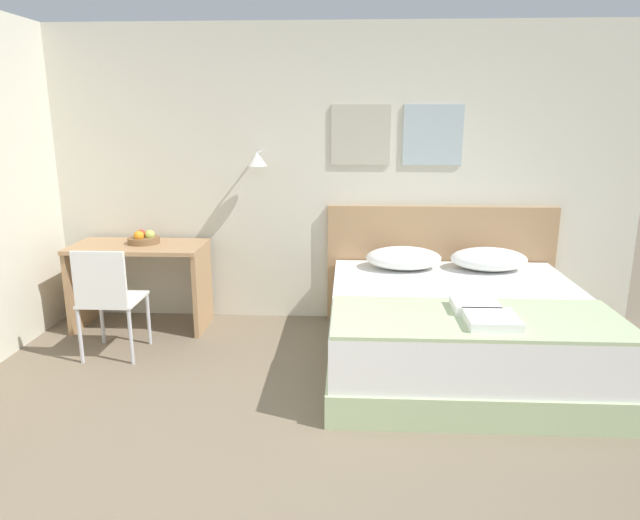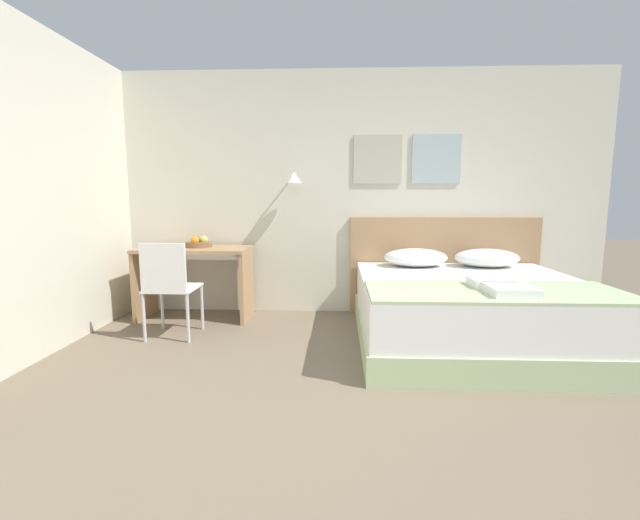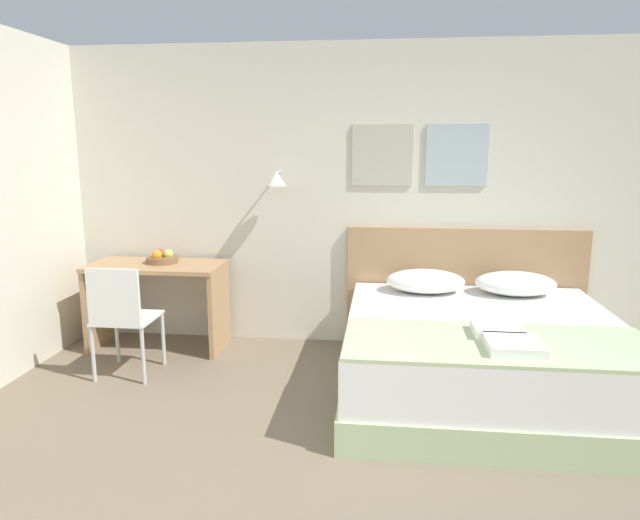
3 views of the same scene
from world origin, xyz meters
name	(u,v)px [view 2 (image 2 of 3)]	position (x,y,z in m)	size (l,w,h in m)	color
ground_plane	(351,457)	(0.00, 0.00, 0.00)	(24.00, 24.00, 0.00)	#756651
wall_back	(346,194)	(0.01, 2.83, 1.33)	(5.68, 0.31, 2.65)	beige
bed	(470,312)	(1.10, 1.76, 0.29)	(1.94, 1.97, 0.58)	#B2C693
headboard	(443,266)	(1.10, 2.78, 0.54)	(2.06, 0.06, 1.08)	#A87F56
pillow_left	(416,258)	(0.73, 2.47, 0.67)	(0.65, 0.46, 0.19)	white
pillow_right	(487,258)	(1.46, 2.47, 0.67)	(0.65, 0.46, 0.19)	white
throw_blanket	(495,292)	(1.10, 1.19, 0.59)	(1.89, 0.79, 0.02)	#B2C693
folded_towel_near_foot	(491,283)	(1.11, 1.33, 0.63)	(0.30, 0.27, 0.06)	white
folded_towel_mid_bed	(511,290)	(1.15, 1.05, 0.63)	(0.32, 0.32, 0.06)	white
desk	(195,270)	(-1.60, 2.46, 0.53)	(1.15, 0.58, 0.76)	#A87F56
desk_chair	(168,282)	(-1.60, 1.76, 0.53)	(0.44, 0.44, 0.89)	white
fruit_bowl	(199,243)	(-1.56, 2.51, 0.81)	(0.28, 0.28, 0.12)	brown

